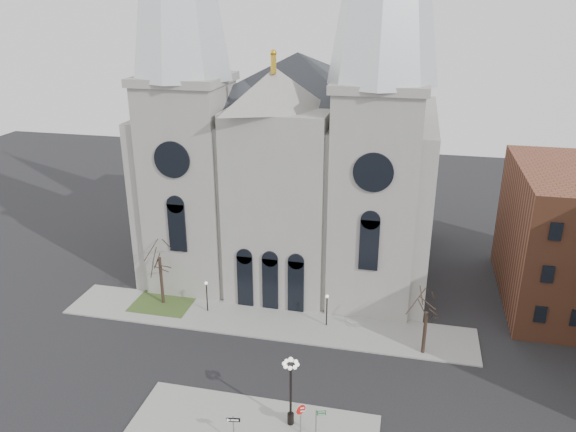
% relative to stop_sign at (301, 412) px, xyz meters
% --- Properties ---
extents(ground, '(160.00, 160.00, 0.00)m').
position_rel_stop_sign_xyz_m(ground, '(-6.46, 3.04, -1.93)').
color(ground, black).
rests_on(ground, ground).
extents(sidewalk_far, '(40.00, 6.00, 0.14)m').
position_rel_stop_sign_xyz_m(sidewalk_far, '(-6.46, 14.04, -1.86)').
color(sidewalk_far, gray).
rests_on(sidewalk_far, ground).
extents(grass_patch, '(6.00, 5.00, 0.18)m').
position_rel_stop_sign_xyz_m(grass_patch, '(-17.46, 15.04, -1.84)').
color(grass_patch, '#354E21').
rests_on(grass_patch, ground).
extents(cathedral, '(33.00, 26.66, 54.00)m').
position_rel_stop_sign_xyz_m(cathedral, '(-6.46, 25.90, 16.55)').
color(cathedral, gray).
rests_on(cathedral, ground).
extents(tree_left, '(3.20, 3.20, 7.50)m').
position_rel_stop_sign_xyz_m(tree_left, '(-17.46, 15.04, 3.66)').
color(tree_left, black).
rests_on(tree_left, ground).
extents(tree_right, '(3.20, 3.20, 6.00)m').
position_rel_stop_sign_xyz_m(tree_right, '(8.54, 12.04, 2.54)').
color(tree_right, black).
rests_on(tree_right, ground).
extents(ped_lamp_left, '(0.32, 0.32, 3.26)m').
position_rel_stop_sign_xyz_m(ped_lamp_left, '(-12.46, 14.54, 0.40)').
color(ped_lamp_left, black).
rests_on(ped_lamp_left, sidewalk_far).
extents(ped_lamp_right, '(0.32, 0.32, 3.26)m').
position_rel_stop_sign_xyz_m(ped_lamp_right, '(-0.46, 14.54, 0.40)').
color(ped_lamp_right, black).
rests_on(ped_lamp_right, sidewalk_far).
extents(stop_sign, '(0.83, 0.39, 2.51)m').
position_rel_stop_sign_xyz_m(stop_sign, '(0.00, 0.00, 0.00)').
color(stop_sign, slate).
rests_on(stop_sign, sidewalk_near).
extents(globe_lamp, '(1.36, 1.36, 5.75)m').
position_rel_stop_sign_xyz_m(globe_lamp, '(-0.90, 0.76, 1.82)').
color(globe_lamp, black).
rests_on(globe_lamp, sidewalk_near).
extents(one_way_sign, '(0.98, 0.21, 2.26)m').
position_rel_stop_sign_xyz_m(one_way_sign, '(-4.35, -1.97, -0.27)').
color(one_way_sign, slate).
rests_on(one_way_sign, sidewalk_near).
extents(street_name_sign, '(0.70, 0.28, 2.29)m').
position_rel_stop_sign_xyz_m(street_name_sign, '(1.21, -0.08, -0.44)').
color(street_name_sign, slate).
rests_on(street_name_sign, sidewalk_near).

